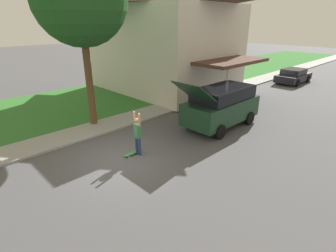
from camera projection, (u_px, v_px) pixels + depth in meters
name	position (u px, v px, depth m)	size (l,w,h in m)	color
ground_plane	(122.00, 159.00, 10.81)	(120.00, 120.00, 0.00)	#49494C
lawn	(126.00, 95.00, 20.00)	(10.00, 80.00, 0.08)	#2D6B28
sidewalk	(166.00, 107.00, 17.07)	(1.80, 80.00, 0.10)	gray
house	(164.00, 29.00, 20.20)	(12.98, 8.35, 8.96)	beige
suv_parked	(221.00, 105.00, 13.75)	(2.14, 5.11, 2.78)	#193823
car_down_street	(293.00, 76.00, 23.86)	(1.98, 4.13, 1.29)	black
skateboarder	(137.00, 134.00, 10.79)	(0.41, 0.22, 1.87)	navy
skateboard	(132.00, 153.00, 11.07)	(0.21, 0.79, 0.10)	#337F3D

